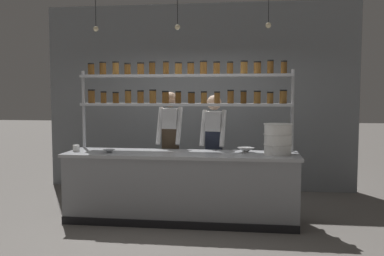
{
  "coord_description": "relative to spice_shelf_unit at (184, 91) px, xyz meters",
  "views": [
    {
      "loc": [
        0.88,
        -5.58,
        1.71
      ],
      "look_at": [
        0.12,
        0.2,
        1.24
      ],
      "focal_mm": 40.0,
      "sensor_mm": 36.0,
      "label": 1
    }
  ],
  "objects": [
    {
      "name": "ground_plane",
      "position": [
        0.0,
        -0.33,
        -1.75
      ],
      "size": [
        40.0,
        40.0,
        0.0
      ],
      "primitive_type": "plane",
      "color": "slate"
    },
    {
      "name": "back_wall",
      "position": [
        0.0,
        1.69,
        -0.11
      ],
      "size": [
        5.51,
        0.12,
        3.27
      ],
      "primitive_type": "cube",
      "color": "gray",
      "rests_on": "ground_plane"
    },
    {
      "name": "prep_counter",
      "position": [
        0.0,
        -0.33,
        -1.29
      ],
      "size": [
        3.11,
        0.76,
        0.92
      ],
      "color": "gray",
      "rests_on": "ground_plane"
    },
    {
      "name": "spice_shelf_unit",
      "position": [
        0.0,
        0.0,
        0.0
      ],
      "size": [
        2.99,
        0.28,
        2.16
      ],
      "color": "#ADAFB5",
      "rests_on": "ground_plane"
    },
    {
      "name": "chef_left",
      "position": [
        -0.24,
        0.24,
        -0.74
      ],
      "size": [
        0.37,
        0.31,
        1.73
      ],
      "rotation": [
        0.0,
        0.0,
        -0.07
      ],
      "color": "black",
      "rests_on": "ground_plane"
    },
    {
      "name": "chef_center",
      "position": [
        0.39,
        0.27,
        -0.78
      ],
      "size": [
        0.39,
        0.32,
        1.68
      ],
      "rotation": [
        0.0,
        0.0,
        -0.14
      ],
      "color": "black",
      "rests_on": "ground_plane"
    },
    {
      "name": "container_stack",
      "position": [
        1.27,
        -0.33,
        -0.63
      ],
      "size": [
        0.37,
        0.37,
        0.4
      ],
      "color": "white",
      "rests_on": "prep_counter"
    },
    {
      "name": "prep_bowl_near_left",
      "position": [
        0.86,
        -0.19,
        -0.8
      ],
      "size": [
        0.23,
        0.23,
        0.06
      ],
      "color": "white",
      "rests_on": "prep_counter"
    },
    {
      "name": "prep_bowl_center_front",
      "position": [
        -0.94,
        -0.46,
        -0.81
      ],
      "size": [
        0.16,
        0.16,
        0.04
      ],
      "color": "#B2B7BC",
      "rests_on": "prep_counter"
    },
    {
      "name": "serving_cup_front",
      "position": [
        -1.43,
        -0.4,
        -0.78
      ],
      "size": [
        0.09,
        0.09,
        0.09
      ],
      "color": "silver",
      "rests_on": "prep_counter"
    },
    {
      "name": "pendant_light_row",
      "position": [
        -0.02,
        -0.33,
        0.86
      ],
      "size": [
        2.34,
        0.07,
        0.69
      ],
      "color": "black"
    }
  ]
}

